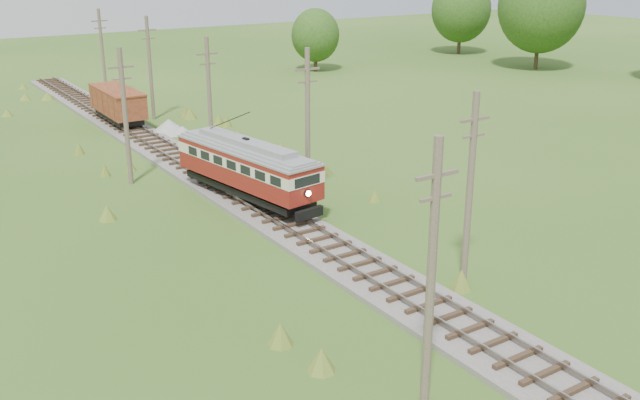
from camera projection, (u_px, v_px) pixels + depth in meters
railbed_main at (237, 194)px, 43.01m from camera, size 3.60×96.00×0.57m
streetcar at (247, 164)px, 41.15m from camera, size 4.17×11.06×5.00m
gondola at (118, 103)px, 59.88m from camera, size 2.62×7.91×2.62m
gravel_pile at (171, 127)px, 57.93m from camera, size 3.17×3.37×1.15m
utility_pole_r_2 at (470, 187)px, 30.65m from camera, size 1.60×0.30×8.60m
utility_pole_r_3 at (308, 125)px, 40.82m from camera, size 1.60×0.30×9.00m
utility_pole_r_4 at (209, 94)px, 51.11m from camera, size 1.60×0.30×8.40m
utility_pole_r_5 at (150, 67)px, 61.52m from camera, size 1.60×0.30×8.90m
utility_pole_r_6 at (102, 52)px, 71.74m from camera, size 1.60×0.30×8.70m
utility_pole_l_a at (431, 273)px, 21.97m from camera, size 1.60×0.30×9.00m
utility_pole_l_b at (125, 116)px, 44.05m from camera, size 1.60×0.30×8.60m
tree_right_4 at (541, 6)px, 87.29m from camera, size 10.50×10.50×13.53m
tree_right_5 at (461, 10)px, 101.50m from camera, size 8.40×8.40×10.82m
tree_mid_b at (315, 35)px, 87.16m from camera, size 5.88×5.88×7.57m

